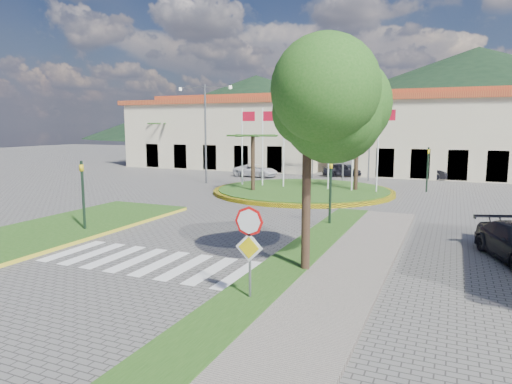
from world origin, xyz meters
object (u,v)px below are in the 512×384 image
at_px(deciduous_tree, 308,111).
at_px(car_dark_a, 342,170).
at_px(white_van, 256,171).
at_px(roundabout_island, 303,190).
at_px(stop_sign, 249,238).
at_px(car_dark_b, 426,171).

relative_size(deciduous_tree, car_dark_a, 1.87).
height_order(white_van, car_dark_a, car_dark_a).
bearing_deg(car_dark_a, deciduous_tree, 169.61).
height_order(roundabout_island, deciduous_tree, deciduous_tree).
distance_m(deciduous_tree, white_van, 28.40).
bearing_deg(stop_sign, car_dark_b, 85.53).
bearing_deg(stop_sign, white_van, 113.28).
height_order(deciduous_tree, car_dark_a, deciduous_tree).
height_order(deciduous_tree, car_dark_b, deciduous_tree).
relative_size(white_van, car_dark_a, 1.14).
bearing_deg(roundabout_island, white_van, 131.87).
relative_size(white_van, car_dark_b, 1.00).
xyz_separation_m(stop_sign, white_van, (-12.06, 28.04, -1.21)).
distance_m(white_van, car_dark_a, 8.07).
distance_m(roundabout_island, deciduous_tree, 18.55).
bearing_deg(car_dark_b, stop_sign, -164.84).
bearing_deg(deciduous_tree, stop_sign, -101.18).
bearing_deg(white_van, roundabout_island, -134.01).
bearing_deg(roundabout_island, stop_sign, -76.27).
distance_m(car_dark_a, car_dark_b, 7.41).
height_order(white_van, car_dark_b, car_dark_b).
xyz_separation_m(white_van, car_dark_b, (14.62, 4.61, 0.11)).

